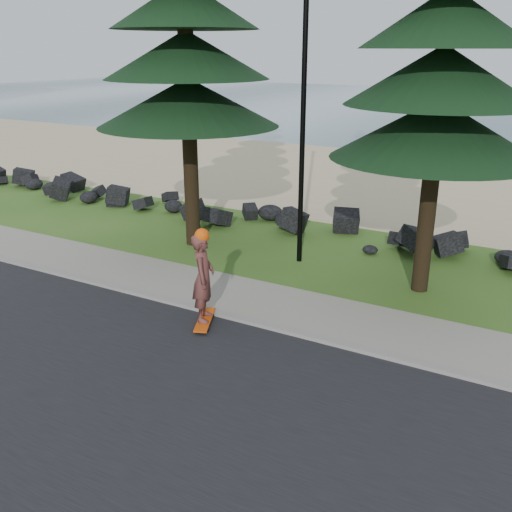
{
  "coord_description": "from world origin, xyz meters",
  "views": [
    {
      "loc": [
        6.29,
        -10.65,
        5.71
      ],
      "look_at": [
        0.38,
        0.0,
        1.23
      ],
      "focal_mm": 40.0,
      "sensor_mm": 36.0,
      "label": 1
    }
  ],
  "objects": [
    {
      "name": "beach_sand",
      "position": [
        0.0,
        14.5,
        0.01
      ],
      "size": [
        160.0,
        15.0,
        0.01
      ],
      "primitive_type": "cube",
      "color": "#CFBC8A",
      "rests_on": "ground"
    },
    {
      "name": "kerb",
      "position": [
        0.0,
        -0.9,
        0.05
      ],
      "size": [
        160.0,
        0.2,
        0.1
      ],
      "primitive_type": "cube",
      "color": "gray",
      "rests_on": "ground"
    },
    {
      "name": "road",
      "position": [
        0.0,
        -4.5,
        0.01
      ],
      "size": [
        160.0,
        7.0,
        0.02
      ],
      "primitive_type": "cube",
      "color": "black",
      "rests_on": "ground"
    },
    {
      "name": "ground",
      "position": [
        0.0,
        0.0,
        0.0
      ],
      "size": [
        160.0,
        160.0,
        0.0
      ],
      "primitive_type": "plane",
      "color": "#355D1D",
      "rests_on": "ground"
    },
    {
      "name": "seawall_boulders",
      "position": [
        0.0,
        5.6,
        0.0
      ],
      "size": [
        60.0,
        2.4,
        1.1
      ],
      "primitive_type": null,
      "color": "black",
      "rests_on": "ground"
    },
    {
      "name": "ocean",
      "position": [
        0.0,
        51.0,
        0.0
      ],
      "size": [
        160.0,
        58.0,
        0.01
      ],
      "primitive_type": "cube",
      "color": "#355967",
      "rests_on": "ground"
    },
    {
      "name": "sidewalk",
      "position": [
        0.0,
        0.2,
        0.04
      ],
      "size": [
        160.0,
        2.0,
        0.08
      ],
      "primitive_type": "cube",
      "color": "gray",
      "rests_on": "ground"
    },
    {
      "name": "skateboarder",
      "position": [
        -0.13,
        -1.4,
        1.09
      ],
      "size": [
        0.73,
        1.19,
        2.18
      ],
      "rotation": [
        0.0,
        0.0,
        1.98
      ],
      "color": "#C7450B",
      "rests_on": "ground"
    },
    {
      "name": "lamp_post",
      "position": [
        0.0,
        3.2,
        4.13
      ],
      "size": [
        0.25,
        0.14,
        8.14
      ],
      "color": "black",
      "rests_on": "ground"
    }
  ]
}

